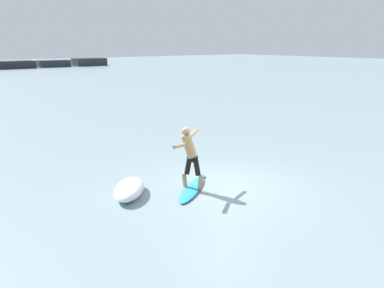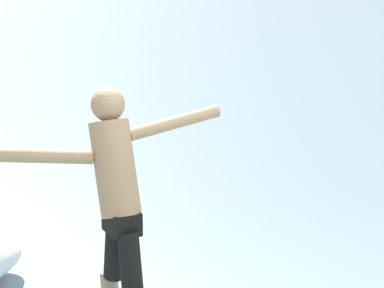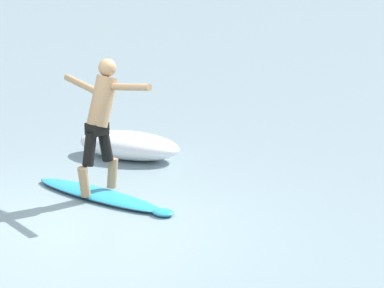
# 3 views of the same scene
# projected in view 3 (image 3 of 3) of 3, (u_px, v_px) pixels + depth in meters

# --- Properties ---
(ground_plane) EXTENTS (200.00, 200.00, 0.00)m
(ground_plane) POSITION_uv_depth(u_px,v_px,m) (79.00, 224.00, 11.27)
(ground_plane) COLOR #7F969D
(surfboard) EXTENTS (2.08, 1.69, 0.22)m
(surfboard) POSITION_uv_depth(u_px,v_px,m) (101.00, 195.00, 12.15)
(surfboard) COLOR #2BA0CC
(surfboard) RESTS_ON ground
(surfer) EXTENTS (1.49, 0.94, 1.79)m
(surfer) POSITION_uv_depth(u_px,v_px,m) (102.00, 115.00, 11.93)
(surfer) COLOR tan
(surfer) RESTS_ON surfboard
(wave_foam_at_tail) EXTENTS (1.64, 1.77, 0.40)m
(wave_foam_at_tail) POSITION_uv_depth(u_px,v_px,m) (129.00, 145.00, 13.85)
(wave_foam_at_tail) COLOR white
(wave_foam_at_tail) RESTS_ON ground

